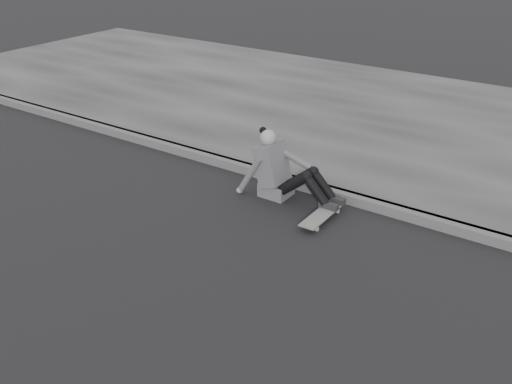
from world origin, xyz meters
TOP-DOWN VIEW (x-y plane):
  - ground at (0.00, 0.00)m, footprint 80.00×80.00m
  - curb at (0.00, 2.58)m, footprint 24.00×0.16m
  - skateboard at (-1.63, 1.98)m, footprint 0.20×0.78m
  - seated_woman at (-2.36, 2.22)m, footprint 1.38×0.46m

SIDE VIEW (x-z plane):
  - ground at x=0.00m, z-range 0.00..0.00m
  - curb at x=0.00m, z-range 0.00..0.12m
  - skateboard at x=-1.63m, z-range 0.03..0.12m
  - seated_woman at x=-2.36m, z-range -0.08..0.80m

